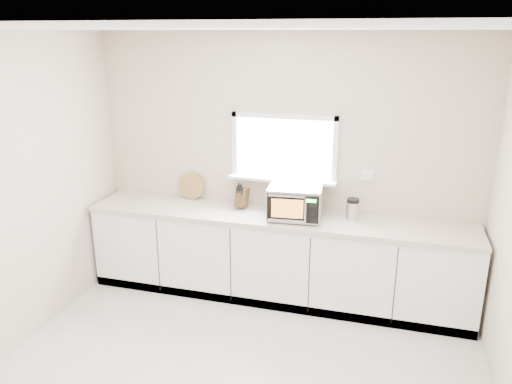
% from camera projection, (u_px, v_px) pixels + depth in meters
% --- Properties ---
extents(back_wall, '(4.00, 0.17, 2.70)m').
position_uv_depth(back_wall, '(284.00, 165.00, 5.17)').
color(back_wall, '#C0AE99').
rests_on(back_wall, ground).
extents(cabinets, '(3.92, 0.60, 0.88)m').
position_uv_depth(cabinets, '(276.00, 258.00, 5.18)').
color(cabinets, white).
rests_on(cabinets, ground).
extents(countertop, '(3.92, 0.64, 0.04)m').
position_uv_depth(countertop, '(276.00, 217.00, 5.03)').
color(countertop, beige).
rests_on(countertop, cabinets).
extents(microwave, '(0.54, 0.44, 0.33)m').
position_uv_depth(microwave, '(295.00, 202.00, 4.89)').
color(microwave, black).
rests_on(microwave, countertop).
extents(knife_block, '(0.13, 0.21, 0.28)m').
position_uv_depth(knife_block, '(242.00, 197.00, 5.20)').
color(knife_block, '#49331A').
rests_on(knife_block, countertop).
extents(cutting_board, '(0.30, 0.07, 0.30)m').
position_uv_depth(cutting_board, '(191.00, 186.00, 5.48)').
color(cutting_board, '#B08544').
rests_on(cutting_board, countertop).
extents(coffee_grinder, '(0.15, 0.15, 0.22)m').
position_uv_depth(coffee_grinder, '(353.00, 209.00, 4.89)').
color(coffee_grinder, '#B3B5BA').
rests_on(coffee_grinder, countertop).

